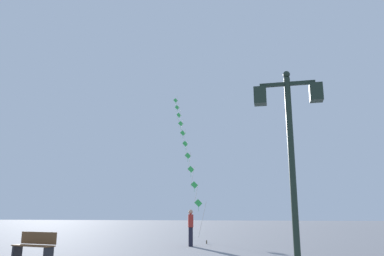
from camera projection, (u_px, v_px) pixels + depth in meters
ground_plane at (252, 243)px, 19.86m from camera, size 160.00×160.00×0.00m
twin_lantern_lamp_post at (290, 132)px, 8.25m from camera, size 1.51×0.28×4.68m
kite_train at (185, 143)px, 29.12m from camera, size 6.15×15.44×13.01m
kite_flyer at (191, 227)px, 17.90m from camera, size 0.34×0.63×1.71m
park_bench at (35, 246)px, 12.55m from camera, size 1.66×0.78×0.89m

